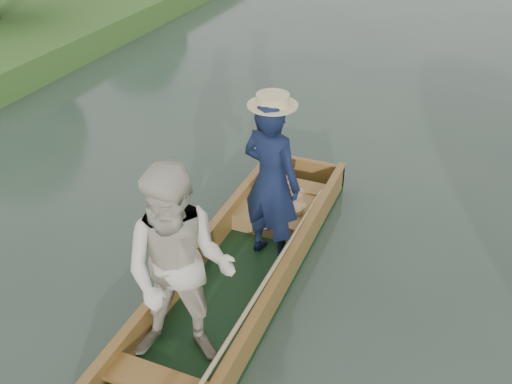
% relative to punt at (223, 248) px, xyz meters
% --- Properties ---
extents(ground, '(120.00, 120.00, 0.00)m').
position_rel_punt_xyz_m(ground, '(-0.02, 0.29, -0.82)').
color(ground, '#283D30').
rests_on(ground, ground).
extents(punt, '(1.18, 5.31, 2.13)m').
position_rel_punt_xyz_m(punt, '(0.00, 0.00, 0.00)').
color(punt, black).
rests_on(punt, ground).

